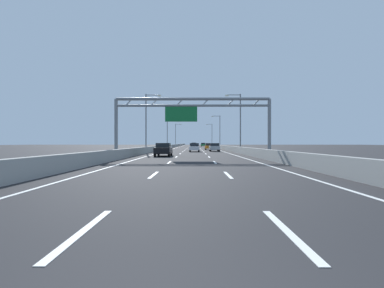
{
  "coord_description": "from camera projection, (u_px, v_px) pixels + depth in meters",
  "views": [
    {
      "loc": [
        0.16,
        -1.67,
        1.57
      ],
      "look_at": [
        -0.47,
        86.46,
        1.16
      ],
      "focal_mm": 27.44,
      "sensor_mm": 36.0,
      "label": 1
    }
  ],
  "objects": [
    {
      "name": "ground_plane",
      "position": [
        194.0,
        147.0,
        101.67
      ],
      "size": [
        260.0,
        260.0,
        0.0
      ],
      "primitive_type": "plane",
      "color": "#262628"
    },
    {
      "name": "lane_dash_left_0",
      "position": [
        84.0,
        231.0,
        5.19
      ],
      "size": [
        0.16,
        3.0,
        0.01
      ],
      "primitive_type": "cube",
      "color": "white",
      "rests_on": "ground_plane"
    },
    {
      "name": "lane_dash_left_1",
      "position": [
        154.0,
        175.0,
        14.19
      ],
      "size": [
        0.16,
        3.0,
        0.01
      ],
      "primitive_type": "cube",
      "color": "white",
      "rests_on": "ground_plane"
    },
    {
      "name": "lane_dash_left_2",
      "position": [
        169.0,
        162.0,
        23.19
      ],
      "size": [
        0.16,
        3.0,
        0.01
      ],
      "primitive_type": "cube",
      "color": "white",
      "rests_on": "ground_plane"
    },
    {
      "name": "lane_dash_left_3",
      "position": [
        176.0,
        157.0,
        32.19
      ],
      "size": [
        0.16,
        3.0,
        0.01
      ],
      "primitive_type": "cube",
      "color": "white",
      "rests_on": "ground_plane"
    },
    {
      "name": "lane_dash_left_4",
      "position": [
        180.0,
        154.0,
        41.19
      ],
      "size": [
        0.16,
        3.0,
        0.01
      ],
      "primitive_type": "cube",
      "color": "white",
      "rests_on": "ground_plane"
    },
    {
      "name": "lane_dash_left_5",
      "position": [
        183.0,
        152.0,
        50.19
      ],
      "size": [
        0.16,
        3.0,
        0.01
      ],
      "primitive_type": "cube",
      "color": "white",
      "rests_on": "ground_plane"
    },
    {
      "name": "lane_dash_left_6",
      "position": [
        184.0,
        150.0,
        59.19
      ],
      "size": [
        0.16,
        3.0,
        0.01
      ],
      "primitive_type": "cube",
      "color": "white",
      "rests_on": "ground_plane"
    },
    {
      "name": "lane_dash_left_7",
      "position": [
        186.0,
        149.0,
        68.19
      ],
      "size": [
        0.16,
        3.0,
        0.01
      ],
      "primitive_type": "cube",
      "color": "white",
      "rests_on": "ground_plane"
    },
    {
      "name": "lane_dash_left_8",
      "position": [
        187.0,
        149.0,
        77.19
      ],
      "size": [
        0.16,
        3.0,
        0.01
      ],
      "primitive_type": "cube",
      "color": "white",
      "rests_on": "ground_plane"
    },
    {
      "name": "lane_dash_left_9",
      "position": [
        187.0,
        148.0,
        86.19
      ],
      "size": [
        0.16,
        3.0,
        0.01
      ],
      "primitive_type": "cube",
      "color": "white",
      "rests_on": "ground_plane"
    },
    {
      "name": "lane_dash_left_10",
      "position": [
        188.0,
        147.0,
        95.19
      ],
      "size": [
        0.16,
        3.0,
        0.01
      ],
      "primitive_type": "cube",
      "color": "white",
      "rests_on": "ground_plane"
    },
    {
      "name": "lane_dash_left_11",
      "position": [
        189.0,
        147.0,
        104.19
      ],
      "size": [
        0.16,
        3.0,
        0.01
      ],
      "primitive_type": "cube",
      "color": "white",
      "rests_on": "ground_plane"
    },
    {
      "name": "lane_dash_left_12",
      "position": [
        189.0,
        147.0,
        113.19
      ],
      "size": [
        0.16,
        3.0,
        0.01
      ],
      "primitive_type": "cube",
      "color": "white",
      "rests_on": "ground_plane"
    },
    {
      "name": "lane_dash_left_13",
      "position": [
        189.0,
        146.0,
        122.19
      ],
      "size": [
        0.16,
        3.0,
        0.01
      ],
      "primitive_type": "cube",
      "color": "white",
      "rests_on": "ground_plane"
    },
    {
      "name": "lane_dash_left_14",
      "position": [
        190.0,
        146.0,
        131.19
      ],
      "size": [
        0.16,
        3.0,
        0.01
      ],
      "primitive_type": "cube",
      "color": "white",
      "rests_on": "ground_plane"
    },
    {
      "name": "lane_dash_left_15",
      "position": [
        190.0,
        146.0,
        140.19
      ],
      "size": [
        0.16,
        3.0,
        0.01
      ],
      "primitive_type": "cube",
      "color": "white",
      "rests_on": "ground_plane"
    },
    {
      "name": "lane_dash_left_16",
      "position": [
        190.0,
        146.0,
        149.19
      ],
      "size": [
        0.16,
        3.0,
        0.01
      ],
      "primitive_type": "cube",
      "color": "white",
      "rests_on": "ground_plane"
    },
    {
      "name": "lane_dash_left_17",
      "position": [
        190.0,
        146.0,
        158.19
      ],
      "size": [
        0.16,
        3.0,
        0.01
      ],
      "primitive_type": "cube",
      "color": "white",
      "rests_on": "ground_plane"
    },
    {
      "name": "lane_dash_right_0",
      "position": [
        287.0,
        231.0,
        5.17
      ],
      "size": [
        0.16,
        3.0,
        0.01
      ],
      "primitive_type": "cube",
      "color": "white",
      "rests_on": "ground_plane"
    },
    {
      "name": "lane_dash_right_1",
      "position": [
        228.0,
        175.0,
        14.16
      ],
      "size": [
        0.16,
        3.0,
        0.01
      ],
      "primitive_type": "cube",
      "color": "white",
      "rests_on": "ground_plane"
    },
    {
      "name": "lane_dash_right_2",
      "position": [
        215.0,
        162.0,
        23.16
      ],
      "size": [
        0.16,
        3.0,
        0.01
      ],
      "primitive_type": "cube",
      "color": "white",
      "rests_on": "ground_plane"
    },
    {
      "name": "lane_dash_right_3",
      "position": [
        209.0,
        157.0,
        32.16
      ],
      "size": [
        0.16,
        3.0,
        0.01
      ],
      "primitive_type": "cube",
      "color": "white",
      "rests_on": "ground_plane"
    },
    {
      "name": "lane_dash_right_4",
      "position": [
        206.0,
        154.0,
        41.16
      ],
      "size": [
        0.16,
        3.0,
        0.01
      ],
      "primitive_type": "cube",
      "color": "white",
      "rests_on": "ground_plane"
    },
    {
      "name": "lane_dash_right_5",
      "position": [
        204.0,
        152.0,
        50.16
      ],
      "size": [
        0.16,
        3.0,
        0.01
      ],
      "primitive_type": "cube",
      "color": "white",
      "rests_on": "ground_plane"
    },
    {
      "name": "lane_dash_right_6",
      "position": [
        202.0,
        150.0,
        59.16
      ],
      "size": [
        0.16,
        3.0,
        0.01
      ],
      "primitive_type": "cube",
      "color": "white",
      "rests_on": "ground_plane"
    },
    {
      "name": "lane_dash_right_7",
      "position": [
        201.0,
        149.0,
        68.16
      ],
      "size": [
        0.16,
        3.0,
        0.01
      ],
      "primitive_type": "cube",
      "color": "white",
      "rests_on": "ground_plane"
    },
    {
      "name": "lane_dash_right_8",
      "position": [
        200.0,
        149.0,
        77.16
      ],
      "size": [
        0.16,
        3.0,
        0.01
      ],
      "primitive_type": "cube",
      "color": "white",
      "rests_on": "ground_plane"
    },
    {
      "name": "lane_dash_right_9",
      "position": [
        200.0,
        148.0,
        86.16
      ],
      "size": [
        0.16,
        3.0,
        0.01
      ],
      "primitive_type": "cube",
      "color": "white",
      "rests_on": "ground_plane"
    },
    {
      "name": "lane_dash_right_10",
      "position": [
        199.0,
        147.0,
        95.16
      ],
      "size": [
        0.16,
        3.0,
        0.01
      ],
      "primitive_type": "cube",
      "color": "white",
      "rests_on": "ground_plane"
    },
    {
      "name": "lane_dash_right_11",
      "position": [
        199.0,
        147.0,
        104.16
      ],
      "size": [
        0.16,
        3.0,
        0.01
      ],
      "primitive_type": "cube",
      "color": "white",
      "rests_on": "ground_plane"
    },
    {
      "name": "lane_dash_right_12",
      "position": [
        198.0,
        147.0,
        113.16
      ],
      "size": [
        0.16,
        3.0,
        0.01
      ],
      "primitive_type": "cube",
      "color": "white",
      "rests_on": "ground_plane"
    },
    {
      "name": "lane_dash_right_13",
      "position": [
        198.0,
        146.0,
        122.16
      ],
      "size": [
        0.16,
        3.0,
        0.01
      ],
      "primitive_type": "cube",
      "color": "white",
      "rests_on": "ground_plane"
    },
    {
      "name": "lane_dash_right_14",
      "position": [
        198.0,
        146.0,
        131.16
      ],
      "size": [
        0.16,
        3.0,
        0.01
      ],
      "primitive_type": "cube",
      "color": "white",
      "rests_on": "ground_plane"
    },
    {
      "name": "lane_dash_right_15",
      "position": [
        198.0,
        146.0,
        140.16
      ],
      "size": [
        0.16,
        3.0,
        0.01
      ],
      "primitive_type": "cube",
      "color": "white",
      "rests_on": "ground_plane"
    },
    {
      "name": "lane_dash_right_16",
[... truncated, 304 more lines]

